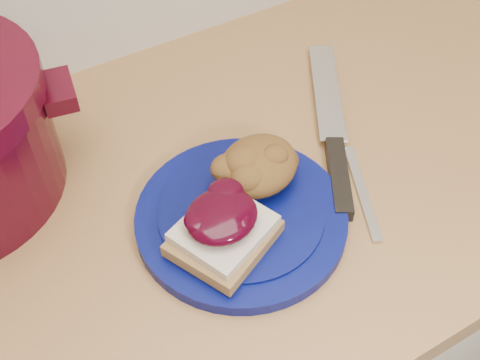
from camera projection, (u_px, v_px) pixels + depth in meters
base_cabinet at (214, 358)px, 1.09m from camera, size 4.00×0.60×0.86m
plate at (241, 218)px, 0.70m from camera, size 0.32×0.32×0.02m
sandwich at (223, 228)px, 0.65m from camera, size 0.13×0.13×0.05m
stuffing_mound at (258, 165)px, 0.71m from camera, size 0.12×0.12×0.05m
chef_knife at (335, 152)px, 0.77m from camera, size 0.19×0.30×0.02m
butter_knife at (362, 191)px, 0.74m from camera, size 0.07×0.14×0.00m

